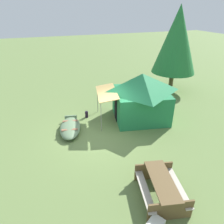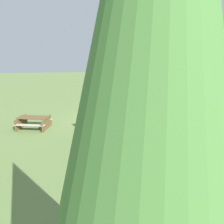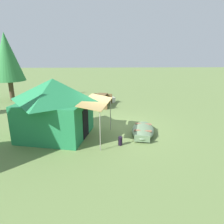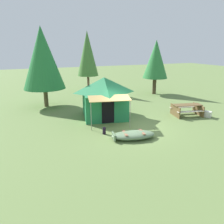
# 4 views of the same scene
# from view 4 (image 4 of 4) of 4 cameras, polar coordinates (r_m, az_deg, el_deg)

# --- Properties ---
(ground_plane) EXTENTS (80.00, 80.00, 0.00)m
(ground_plane) POSITION_cam_4_polar(r_m,az_deg,el_deg) (13.17, 5.50, -3.94)
(ground_plane) COLOR olive
(beached_rowboat) EXTENTS (2.42, 1.50, 0.38)m
(beached_rowboat) POSITION_cam_4_polar(r_m,az_deg,el_deg) (11.57, 5.41, -5.83)
(beached_rowboat) COLOR #637E5A
(beached_rowboat) RESTS_ON ground_plane
(canvas_cabin_tent) EXTENTS (3.45, 4.42, 2.65)m
(canvas_cabin_tent) POSITION_cam_4_polar(r_m,az_deg,el_deg) (14.73, -1.99, 3.90)
(canvas_cabin_tent) COLOR #227A46
(canvas_cabin_tent) RESTS_ON ground_plane
(picnic_table) EXTENTS (2.17, 1.80, 0.77)m
(picnic_table) POSITION_cam_4_polar(r_m,az_deg,el_deg) (16.07, 18.53, 0.82)
(picnic_table) COLOR brown
(picnic_table) RESTS_ON ground_plane
(cooler_box) EXTENTS (0.61, 0.66, 0.39)m
(cooler_box) POSITION_cam_4_polar(r_m,az_deg,el_deg) (16.28, 23.03, -0.50)
(cooler_box) COLOR silver
(cooler_box) RESTS_ON ground_plane
(fuel_can) EXTENTS (0.23, 0.23, 0.37)m
(fuel_can) POSITION_cam_4_polar(r_m,az_deg,el_deg) (12.11, -2.01, -4.81)
(fuel_can) COLOR black
(fuel_can) RESTS_ON ground_plane
(pine_tree_back_left) EXTENTS (2.12, 2.12, 6.05)m
(pine_tree_back_left) POSITION_cam_4_polar(r_m,az_deg,el_deg) (23.26, -6.26, 14.54)
(pine_tree_back_left) COLOR brown
(pine_tree_back_left) RESTS_ON ground_plane
(pine_tree_back_right) EXTENTS (3.13, 3.13, 6.01)m
(pine_tree_back_right) POSITION_cam_4_polar(r_m,az_deg,el_deg) (17.83, -17.25, 12.96)
(pine_tree_back_right) COLOR brown
(pine_tree_back_right) RESTS_ON ground_plane
(pine_tree_far_center) EXTENTS (2.39, 2.39, 5.15)m
(pine_tree_far_center) POSITION_cam_4_polar(r_m,az_deg,el_deg) (22.39, 11.06, 12.98)
(pine_tree_far_center) COLOR #443525
(pine_tree_far_center) RESTS_ON ground_plane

